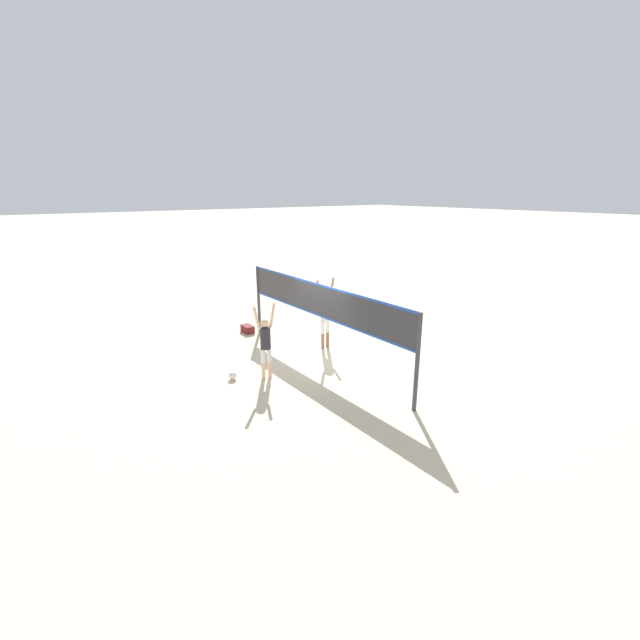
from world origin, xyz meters
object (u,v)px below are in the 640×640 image
(player_spiker, at_px, (265,340))
(volleyball, at_px, (233,376))
(volleyball_net, at_px, (320,306))
(player_blocker, at_px, (325,312))
(gear_bag, at_px, (248,329))

(player_spiker, bearing_deg, volleyball, 151.47)
(volleyball_net, relative_size, volleyball, 33.02)
(volleyball, bearing_deg, player_blocker, 97.12)
(player_blocker, bearing_deg, volleyball, 7.12)
(volleyball_net, xyz_separation_m, volleyball, (-0.42, -2.65, -1.62))
(volleyball_net, height_order, volleyball, volleyball_net)
(player_spiker, height_order, volleyball, player_spiker)
(volleyball_net, xyz_separation_m, player_spiker, (0.02, -1.84, -0.64))
(volleyball_net, distance_m, gear_bag, 4.12)
(player_blocker, xyz_separation_m, volleyball, (0.44, -3.50, -1.11))
(player_spiker, bearing_deg, volleyball_net, 0.63)
(gear_bag, bearing_deg, player_spiker, -20.11)
(player_spiker, relative_size, player_blocker, 0.91)
(player_spiker, height_order, gear_bag, player_spiker)
(volleyball_net, distance_m, player_spiker, 1.95)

